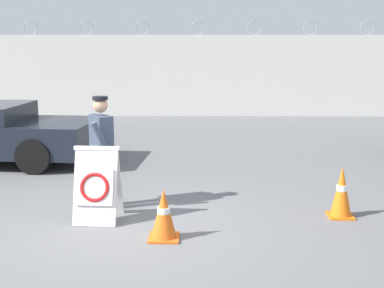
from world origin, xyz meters
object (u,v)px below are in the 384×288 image
at_px(barricade_sign, 97,184).
at_px(security_guard, 101,147).
at_px(traffic_cone_near, 164,214).
at_px(traffic_cone_mid, 342,192).

distance_m(barricade_sign, security_guard, 0.71).
xyz_separation_m(security_guard, traffic_cone_near, (1.00, -1.28, -0.61)).
relative_size(barricade_sign, traffic_cone_mid, 1.42).
xyz_separation_m(security_guard, traffic_cone_mid, (3.47, -0.37, -0.56)).
height_order(barricade_sign, security_guard, security_guard).
height_order(barricade_sign, traffic_cone_mid, barricade_sign).
bearing_deg(traffic_cone_near, barricade_sign, 144.17).
height_order(security_guard, traffic_cone_mid, security_guard).
relative_size(traffic_cone_near, traffic_cone_mid, 0.88).
bearing_deg(barricade_sign, traffic_cone_near, -32.82).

